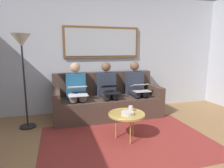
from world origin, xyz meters
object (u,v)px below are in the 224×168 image
at_px(coffee_table, 127,115).
at_px(laptop_silver, 141,88).
at_px(person_right, 76,90).
at_px(standing_lamp, 22,51).
at_px(laptop_white, 78,91).
at_px(cup, 131,109).
at_px(person_middle, 107,88).
at_px(laptop_black, 110,89).
at_px(bowl, 128,113).
at_px(couch, 107,101).
at_px(person_left, 136,86).
at_px(framed_mirror, 102,42).

height_order(coffee_table, laptop_silver, laptop_silver).
distance_m(person_right, standing_lamp, 1.20).
bearing_deg(laptop_white, laptop_silver, 179.42).
height_order(cup, standing_lamp, standing_lamp).
bearing_deg(person_middle, laptop_black, 90.00).
xyz_separation_m(person_middle, person_right, (0.64, 0.00, 0.00)).
bearing_deg(laptop_black, person_right, -20.21).
distance_m(bowl, standing_lamp, 2.06).
distance_m(laptop_white, standing_lamp, 1.17).
relative_size(couch, laptop_white, 5.78).
bearing_deg(person_left, person_right, 0.00).
bearing_deg(laptop_silver, person_left, -90.00).
relative_size(person_left, laptop_white, 3.00).
height_order(cup, laptop_silver, laptop_silver).
distance_m(framed_mirror, bowl, 1.99).
distance_m(cup, person_left, 1.19).
distance_m(framed_mirror, laptop_black, 1.15).
bearing_deg(person_left, framed_mirror, -35.52).
bearing_deg(standing_lamp, bowl, 147.23).
bearing_deg(standing_lamp, person_left, -174.81).
bearing_deg(person_middle, bowl, 90.11).
bearing_deg(coffee_table, cup, -138.39).
bearing_deg(laptop_black, couch, -90.00).
relative_size(coffee_table, person_right, 0.50).
bearing_deg(laptop_black, person_middle, -90.00).
bearing_deg(coffee_table, person_right, -60.68).
bearing_deg(cup, framed_mirror, -85.95).
bearing_deg(coffee_table, bowl, 86.56).
xyz_separation_m(coffee_table, bowl, (0.00, 0.05, 0.04)).
xyz_separation_m(coffee_table, laptop_white, (0.65, -0.92, 0.22)).
xyz_separation_m(coffee_table, person_right, (0.65, -1.15, 0.20)).
height_order(person_middle, laptop_white, person_middle).
relative_size(person_left, person_right, 1.00).
height_order(bowl, person_left, person_left).
bearing_deg(couch, person_right, 6.13).
distance_m(bowl, laptop_white, 1.17).
bearing_deg(couch, framed_mirror, -90.00).
bearing_deg(cup, person_right, -54.78).
bearing_deg(standing_lamp, coffee_table, 148.58).
xyz_separation_m(laptop_silver, laptop_black, (0.64, -0.01, 0.00)).
bearing_deg(couch, cup, 95.43).
bearing_deg(person_right, laptop_silver, 169.14).
xyz_separation_m(couch, coffee_table, (-0.01, 1.22, 0.10)).
xyz_separation_m(couch, cup, (-0.11, 1.13, 0.16)).
height_order(bowl, laptop_black, laptop_black).
relative_size(bowl, person_middle, 0.17).
bearing_deg(bowl, person_left, -118.03).
relative_size(coffee_table, laptop_black, 1.56).
distance_m(person_left, person_middle, 0.64).
bearing_deg(person_middle, coffee_table, 90.26).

